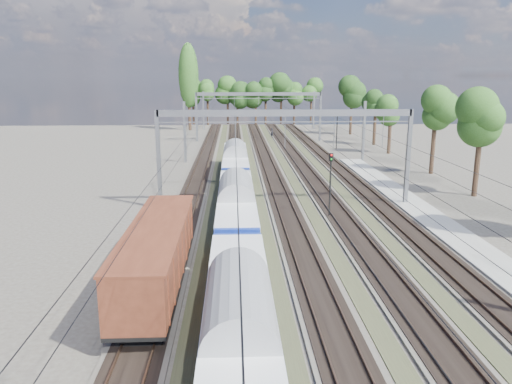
{
  "coord_description": "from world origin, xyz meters",
  "views": [
    {
      "loc": [
        -4.64,
        -15.08,
        11.96
      ],
      "look_at": [
        -2.9,
        24.1,
        2.8
      ],
      "focal_mm": 35.0,
      "sensor_mm": 36.0,
      "label": 1
    }
  ],
  "objects_px": {
    "freight_boxcar": "(157,253)",
    "worker": "(272,133)",
    "signal_near": "(330,177)",
    "signal_far": "(337,124)",
    "emu_train": "(236,200)"
  },
  "relations": [
    {
      "from": "emu_train",
      "to": "signal_far",
      "type": "bearing_deg",
      "value": 69.02
    },
    {
      "from": "freight_boxcar",
      "to": "signal_far",
      "type": "height_order",
      "value": "signal_far"
    },
    {
      "from": "emu_train",
      "to": "worker",
      "type": "xyz_separation_m",
      "value": [
        7.46,
        60.83,
        -1.56
      ]
    },
    {
      "from": "signal_far",
      "to": "emu_train",
      "type": "bearing_deg",
      "value": -104.43
    },
    {
      "from": "signal_near",
      "to": "emu_train",
      "type": "bearing_deg",
      "value": -134.82
    },
    {
      "from": "freight_boxcar",
      "to": "worker",
      "type": "bearing_deg",
      "value": 80.59
    },
    {
      "from": "signal_near",
      "to": "signal_far",
      "type": "relative_size",
      "value": 0.86
    },
    {
      "from": "emu_train",
      "to": "signal_far",
      "type": "height_order",
      "value": "signal_far"
    },
    {
      "from": "emu_train",
      "to": "signal_far",
      "type": "xyz_separation_m",
      "value": [
        16.97,
        44.26,
        1.66
      ]
    },
    {
      "from": "signal_near",
      "to": "signal_far",
      "type": "distance_m",
      "value": 42.06
    },
    {
      "from": "emu_train",
      "to": "signal_near",
      "type": "relative_size",
      "value": 10.84
    },
    {
      "from": "freight_boxcar",
      "to": "worker",
      "type": "distance_m",
      "value": 73.16
    },
    {
      "from": "freight_boxcar",
      "to": "worker",
      "type": "relative_size",
      "value": 7.84
    },
    {
      "from": "worker",
      "to": "emu_train",
      "type": "bearing_deg",
      "value": -167.51
    },
    {
      "from": "signal_near",
      "to": "signal_far",
      "type": "height_order",
      "value": "signal_far"
    }
  ]
}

